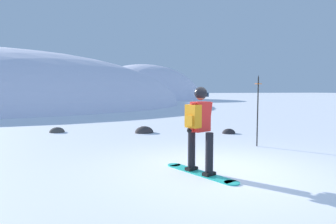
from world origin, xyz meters
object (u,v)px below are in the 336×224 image
at_px(piste_marker_near, 258,106).
at_px(snowboarder_main, 199,128).
at_px(rock_mid, 144,133).
at_px(rock_dark, 57,132).
at_px(rock_small, 229,133).

bearing_deg(piste_marker_near, snowboarder_main, -143.07).
relative_size(piste_marker_near, rock_mid, 2.87).
relative_size(piste_marker_near, rock_dark, 3.61).
xyz_separation_m(piste_marker_near, rock_small, (0.47, 2.48, -1.19)).
bearing_deg(rock_dark, rock_mid, -19.36).
height_order(piste_marker_near, rock_dark, piste_marker_near).
height_order(rock_mid, rock_small, rock_mid).
bearing_deg(snowboarder_main, rock_small, 54.63).
xyz_separation_m(rock_mid, rock_small, (3.05, -1.14, 0.00)).
bearing_deg(rock_dark, rock_small, -19.89).
bearing_deg(rock_mid, rock_small, -20.44).
bearing_deg(rock_mid, snowboarder_main, -91.89).
bearing_deg(rock_mid, rock_dark, 160.64).
bearing_deg(rock_dark, snowboarder_main, -65.96).
bearing_deg(rock_small, rock_mid, 159.56).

